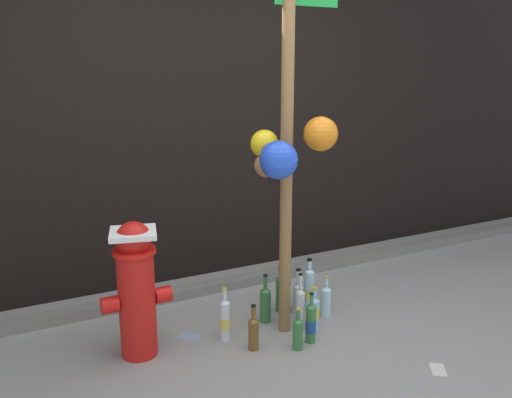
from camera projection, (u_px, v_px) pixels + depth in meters
The scene contains 19 objects.
ground_plane at pixel (317, 371), 3.05m from camera, with size 14.00×14.00×0.00m, color gray.
building_wall at pixel (199, 73), 4.21m from camera, with size 10.00×0.20×3.44m.
curb_strip at pixel (225, 284), 4.21m from camera, with size 8.00×0.12×0.08m, color slate.
memorial_post at pixel (288, 109), 3.15m from camera, with size 0.60×0.47×2.60m.
fire_hydrant at pixel (136, 287), 3.13m from camera, with size 0.43×0.33×0.86m.
bottle_0 at pixel (300, 307), 3.54m from camera, with size 0.07×0.07×0.40m.
bottle_1 at pixel (281, 291), 3.79m from camera, with size 0.08×0.08×0.38m.
bottle_2 at pixel (326, 300), 3.72m from camera, with size 0.07×0.07×0.31m.
bottle_3 at pixel (253, 332), 3.27m from camera, with size 0.07×0.07×0.31m.
bottle_4 at pixel (298, 332), 3.27m from camera, with size 0.07×0.07×0.29m.
bottle_5 at pixel (309, 288), 3.83m from camera, with size 0.08×0.08×0.39m.
bottle_6 at pixel (265, 303), 3.63m from camera, with size 0.08×0.08×0.36m.
bottle_7 at pixel (284, 302), 3.63m from camera, with size 0.06×0.06×0.35m.
bottle_8 at pixel (225, 319), 3.38m from camera, with size 0.07×0.07×0.37m.
bottle_9 at pixel (298, 296), 3.77m from camera, with size 0.07×0.07×0.34m.
bottle_10 at pixel (311, 323), 3.35m from camera, with size 0.07×0.07×0.35m.
bottle_11 at pixel (313, 311), 3.53m from camera, with size 0.08×0.08×0.31m.
litter_1 at pixel (190, 337), 3.44m from camera, with size 0.15×0.08×0.01m, color #8C99B2.
litter_2 at pixel (438, 369), 3.06m from camera, with size 0.14×0.08×0.01m, color silver.
Camera 1 is at (-1.56, -2.26, 1.72)m, focal length 36.16 mm.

